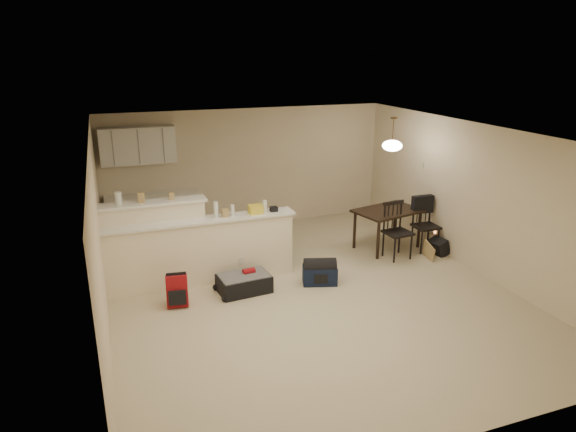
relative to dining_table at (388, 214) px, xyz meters
name	(u,v)px	position (x,y,z in m)	size (l,w,h in m)	color
room	(310,216)	(-2.11, -1.25, 0.58)	(7.00, 7.02, 2.50)	beige
breakfast_bar	(185,248)	(-3.87, -0.27, -0.06)	(3.08, 0.58, 1.39)	#F8EAC8
upper_cabinets	(138,145)	(-4.31, 2.07, 1.23)	(1.40, 0.34, 0.70)	white
kitchen_counter	(155,218)	(-4.11, 1.94, -0.22)	(1.80, 0.60, 0.90)	white
thermostat	(422,165)	(0.87, 0.30, 0.83)	(0.02, 0.12, 0.12)	beige
jar	(118,198)	(-4.80, -0.13, 0.82)	(0.10, 0.10, 0.20)	silver
cereal_box	(141,198)	(-4.47, -0.13, 0.80)	(0.10, 0.07, 0.16)	tan
small_box	(172,196)	(-4.00, -0.13, 0.78)	(0.08, 0.06, 0.12)	tan
bottle_a	(216,210)	(-3.35, -0.35, 0.55)	(0.07, 0.07, 0.26)	silver
bottle_b	(233,210)	(-3.09, -0.35, 0.51)	(0.06, 0.06, 0.18)	silver
bag_lump	(256,209)	(-2.70, -0.35, 0.49)	(0.22, 0.18, 0.14)	tan
pouch	(274,209)	(-2.39, -0.35, 0.46)	(0.12, 0.10, 0.08)	tan
extra_item_x	(225,213)	(-3.21, -0.35, 0.48)	(0.10, 0.10, 0.13)	tan
extra_item_y	(265,206)	(-2.54, -0.35, 0.52)	(0.07, 0.07, 0.20)	silver
dining_table	(388,214)	(0.00, 0.00, 0.00)	(1.37, 1.07, 0.76)	black
pendant_lamp	(392,145)	(0.00, 0.00, 1.32)	(0.36, 0.36, 0.62)	brown
dining_chair_near	(398,231)	(-0.08, -0.51, -0.15)	(0.45, 0.43, 1.03)	black
dining_chair_far	(426,225)	(0.62, -0.36, -0.17)	(0.44, 0.42, 1.01)	black
suitcase	(244,283)	(-3.07, -0.89, -0.54)	(0.79, 0.51, 0.27)	black
red_backpack	(177,291)	(-4.13, -1.00, -0.43)	(0.31, 0.20, 0.47)	maroon
navy_duffel	(320,275)	(-1.84, -1.04, -0.52)	(0.55, 0.30, 0.30)	#101A33
black_daypack	(439,247)	(0.74, -0.64, -0.52)	(0.33, 0.23, 0.29)	black
cardboard_sheet	(429,251)	(0.43, -0.76, -0.52)	(0.39, 0.02, 0.30)	tan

